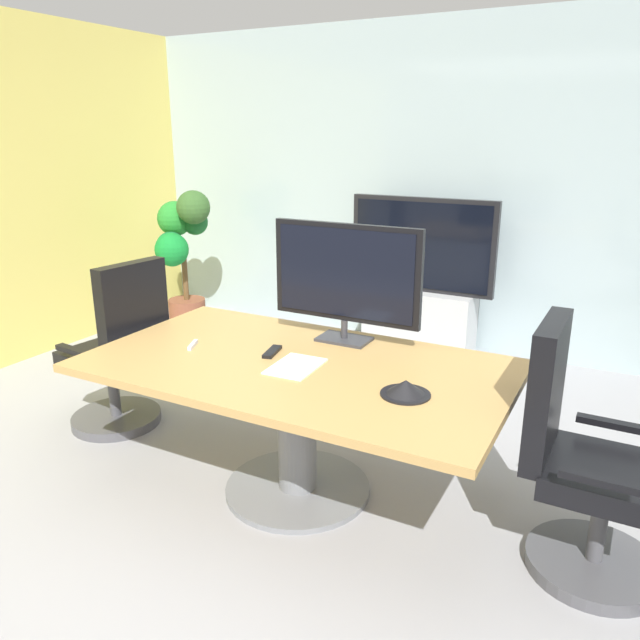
{
  "coord_description": "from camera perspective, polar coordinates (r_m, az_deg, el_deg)",
  "views": [
    {
      "loc": [
        1.41,
        -2.25,
        1.83
      ],
      "look_at": [
        -0.02,
        0.45,
        0.87
      ],
      "focal_mm": 34.46,
      "sensor_mm": 36.0,
      "label": 1
    }
  ],
  "objects": [
    {
      "name": "ground_plane",
      "position": [
        3.22,
        -3.57,
        -17.26
      ],
      "size": [
        7.05,
        7.05,
        0.0
      ],
      "primitive_type": "plane",
      "color": "#99999E"
    },
    {
      "name": "wall_back_glass_partition",
      "position": [
        5.31,
        12.73,
        11.69
      ],
      "size": [
        6.05,
        0.1,
        2.69
      ],
      "primitive_type": "cube",
      "color": "#9EB2B7",
      "rests_on": "ground"
    },
    {
      "name": "conference_table",
      "position": [
        3.11,
        -2.18,
        -6.94
      ],
      "size": [
        2.08,
        1.17,
        0.72
      ],
      "color": "#B2894C",
      "rests_on": "ground"
    },
    {
      "name": "office_chair_left",
      "position": [
        4.01,
        -18.08,
        -3.54
      ],
      "size": [
        0.62,
        0.6,
        1.09
      ],
      "rotation": [
        0.0,
        0.0,
        -1.69
      ],
      "color": "#4C4C51",
      "rests_on": "ground"
    },
    {
      "name": "office_chair_right",
      "position": [
        2.86,
        23.07,
        -12.81
      ],
      "size": [
        0.6,
        0.57,
        1.09
      ],
      "rotation": [
        0.0,
        0.0,
        1.56
      ],
      "color": "#4C4C51",
      "rests_on": "ground"
    },
    {
      "name": "tv_monitor",
      "position": [
        3.25,
        2.4,
        4.11
      ],
      "size": [
        0.84,
        0.18,
        0.64
      ],
      "color": "#333338",
      "rests_on": "conference_table"
    },
    {
      "name": "wall_display_unit",
      "position": [
        5.18,
        9.25,
        1.6
      ],
      "size": [
        1.2,
        0.36,
        1.31
      ],
      "color": "#B7BABC",
      "rests_on": "ground"
    },
    {
      "name": "potted_plant",
      "position": [
        5.79,
        -12.72,
        6.53
      ],
      "size": [
        0.58,
        0.62,
        1.31
      ],
      "color": "brown",
      "rests_on": "ground"
    },
    {
      "name": "conference_phone",
      "position": [
        2.69,
        7.96,
        -6.32
      ],
      "size": [
        0.22,
        0.22,
        0.07
      ],
      "color": "black",
      "rests_on": "conference_table"
    },
    {
      "name": "remote_control",
      "position": [
        3.16,
        -4.46,
        -2.95
      ],
      "size": [
        0.08,
        0.18,
        0.02
      ],
      "primitive_type": "cube",
      "rotation": [
        0.0,
        0.0,
        0.21
      ],
      "color": "black",
      "rests_on": "conference_table"
    },
    {
      "name": "whiteboard_marker",
      "position": [
        3.31,
        -11.73,
        -2.28
      ],
      "size": [
        0.07,
        0.13,
        0.02
      ],
      "primitive_type": "cube",
      "rotation": [
        0.0,
        0.0,
        -1.17
      ],
      "color": "silver",
      "rests_on": "conference_table"
    },
    {
      "name": "paper_notepad",
      "position": [
        2.98,
        -2.29,
        -4.31
      ],
      "size": [
        0.22,
        0.31,
        0.01
      ],
      "primitive_type": "cube",
      "rotation": [
        0.0,
        0.0,
        0.05
      ],
      "color": "white",
      "rests_on": "conference_table"
    }
  ]
}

